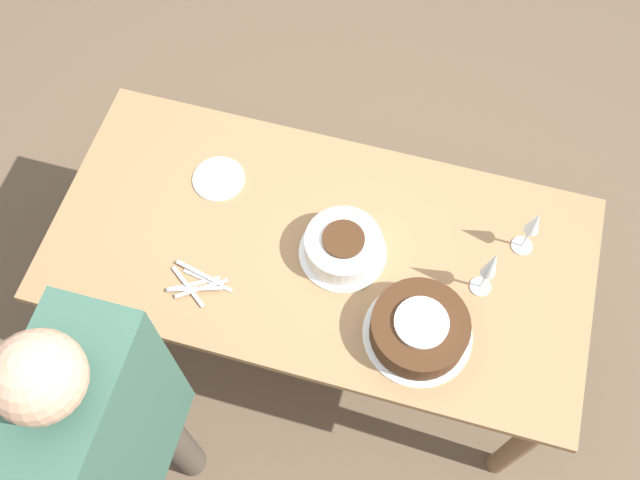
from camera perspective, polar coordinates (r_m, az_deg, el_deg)
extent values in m
plane|color=brown|center=(3.01, 0.00, -7.09)|extent=(12.00, 12.00, 0.00)
cube|color=#9E754C|center=(2.31, 0.00, -0.73)|extent=(1.74, 0.85, 0.03)
cylinder|color=brown|center=(2.75, -18.34, -6.53)|extent=(0.07, 0.07, 0.74)
cylinder|color=brown|center=(2.59, 15.65, -15.55)|extent=(0.07, 0.07, 0.74)
cylinder|color=brown|center=(2.99, -13.08, 5.52)|extent=(0.07, 0.07, 0.74)
cylinder|color=brown|center=(2.84, 17.64, -1.90)|extent=(0.07, 0.07, 0.74)
cylinder|color=white|center=(2.28, 1.84, -0.92)|extent=(0.28, 0.28, 0.01)
cylinder|color=white|center=(2.24, 1.87, -0.42)|extent=(0.24, 0.24, 0.08)
cylinder|color=#422614|center=(2.20, 1.91, 0.14)|extent=(0.13, 0.13, 0.01)
cylinder|color=white|center=(2.19, 7.79, -7.47)|extent=(0.33, 0.33, 0.01)
cylinder|color=#422614|center=(2.15, 7.95, -7.03)|extent=(0.29, 0.29, 0.09)
cylinder|color=white|center=(2.10, 8.13, -6.55)|extent=(0.16, 0.16, 0.01)
cylinder|color=silver|center=(2.29, 12.69, -3.73)|extent=(0.07, 0.07, 0.00)
cylinder|color=silver|center=(2.24, 12.97, -3.17)|extent=(0.01, 0.01, 0.11)
cone|color=silver|center=(2.13, 13.60, -1.91)|extent=(0.05, 0.05, 0.13)
cylinder|color=silver|center=(2.38, 15.84, -0.45)|extent=(0.07, 0.07, 0.00)
cylinder|color=silver|center=(2.33, 16.18, 0.18)|extent=(0.01, 0.01, 0.11)
cone|color=silver|center=(2.24, 16.84, 1.37)|extent=(0.04, 0.04, 0.10)
cylinder|color=white|center=(2.44, -8.11, 4.88)|extent=(0.18, 0.18, 0.01)
cube|color=silver|center=(2.27, -10.11, -3.48)|extent=(0.15, 0.10, 0.00)
cube|color=silver|center=(2.27, -8.97, -3.20)|extent=(0.17, 0.04, 0.00)
cube|color=silver|center=(2.26, -10.51, -3.68)|extent=(0.14, 0.11, 0.00)
cube|color=silver|center=(2.25, -9.46, -3.83)|extent=(0.15, 0.11, 0.00)
cube|color=silver|center=(2.27, -9.60, -2.62)|extent=(0.17, 0.05, 0.00)
cube|color=silver|center=(2.25, -9.97, -3.87)|extent=(0.17, 0.06, 0.00)
cylinder|color=#4C4238|center=(2.53, -11.63, -15.48)|extent=(0.11, 0.11, 0.79)
cube|color=#335647|center=(1.82, -17.10, -14.05)|extent=(0.22, 0.40, 0.66)
sphere|color=tan|center=(1.43, -21.60, -10.15)|extent=(0.18, 0.18, 0.18)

